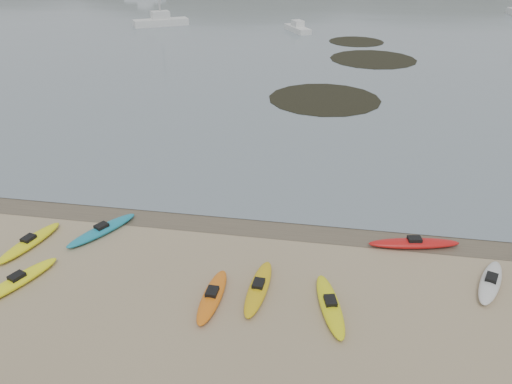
# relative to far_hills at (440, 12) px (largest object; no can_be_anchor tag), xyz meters

# --- Properties ---
(ground) EXTENTS (600.00, 600.00, 0.00)m
(ground) POSITION_rel_far_hills_xyz_m (-39.38, -193.97, 15.93)
(ground) COLOR tan
(ground) RESTS_ON ground
(wet_sand) EXTENTS (60.00, 60.00, 0.00)m
(wet_sand) POSITION_rel_far_hills_xyz_m (-39.38, -194.27, 15.93)
(wet_sand) COLOR brown
(wet_sand) RESTS_ON ground
(kayaks) EXTENTS (20.23, 7.59, 0.34)m
(kayaks) POSITION_rel_far_hills_xyz_m (-39.88, -197.98, 16.10)
(kayaks) COLOR yellow
(kayaks) RESTS_ON ground
(kelp_mats) EXTENTS (13.23, 31.82, 0.04)m
(kelp_mats) POSITION_rel_far_hills_xyz_m (-34.91, -163.48, 15.96)
(kelp_mats) COLOR black
(kelp_mats) RESTS_ON water
(moored_boats) EXTENTS (87.55, 70.84, 1.17)m
(moored_boats) POSITION_rel_far_hills_xyz_m (-35.51, -115.23, 16.48)
(moored_boats) COLOR silver
(moored_boats) RESTS_ON ground
(far_hills) EXTENTS (550.00, 135.00, 80.00)m
(far_hills) POSITION_rel_far_hills_xyz_m (0.00, 0.00, 0.00)
(far_hills) COLOR #384235
(far_hills) RESTS_ON ground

